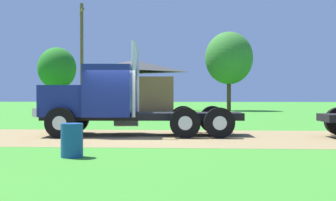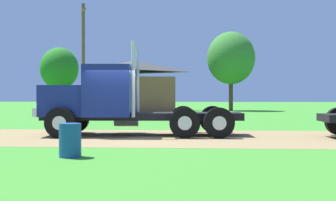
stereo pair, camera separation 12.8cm
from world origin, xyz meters
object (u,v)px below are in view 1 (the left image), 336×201
truck_foreground_white (112,102)px  shed_building (133,86)px  steel_barrel (72,140)px  utility_pole_far (82,57)px

truck_foreground_white → shed_building: 28.64m
steel_barrel → utility_pole_far: size_ratio=0.10×
truck_foreground_white → shed_building: shed_building is taller
shed_building → utility_pole_far: bearing=-98.9°
shed_building → utility_pole_far: 13.33m
truck_foreground_white → utility_pole_far: utility_pole_far is taller
utility_pole_far → steel_barrel: bearing=-75.5°
truck_foreground_white → shed_building: (-3.31, 28.42, 1.29)m
truck_foreground_white → steel_barrel: 6.08m
shed_building → truck_foreground_white: bearing=-83.4°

